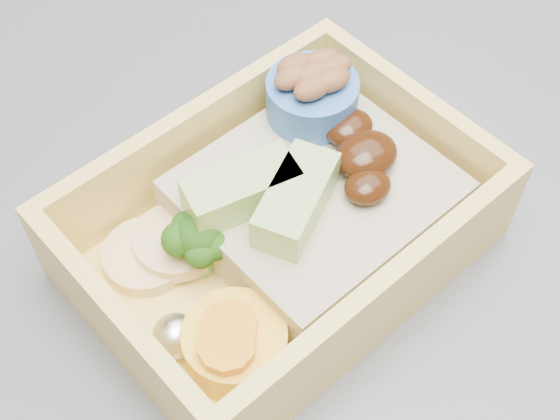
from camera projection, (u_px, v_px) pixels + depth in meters
bento_box at (286, 215)px, 0.39m from camera, size 0.22×0.17×0.07m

